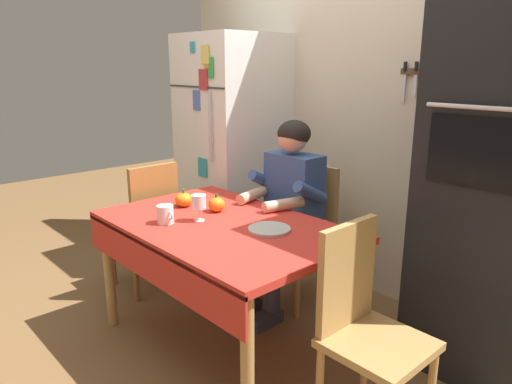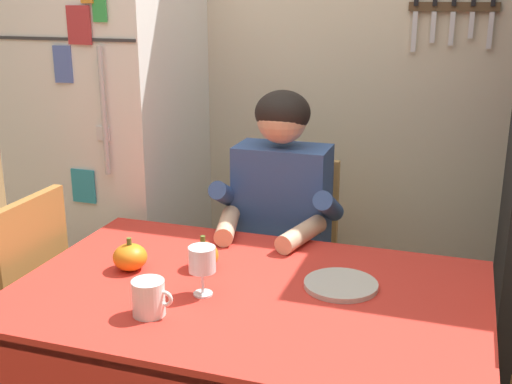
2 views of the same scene
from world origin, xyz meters
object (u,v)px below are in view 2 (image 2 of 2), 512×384
(chair_left_side, at_px, (15,308))
(wine_glass, at_px, (202,261))
(coffee_mug, at_px, (149,298))
(pumpkin_large, at_px, (130,257))
(seated_person, at_px, (277,224))
(pumpkin_medium, at_px, (203,255))
(serving_tray, at_px, (341,285))
(refrigerator, at_px, (113,150))
(dining_table, at_px, (246,318))
(chair_behind_person, at_px, (289,260))

(chair_left_side, relative_size, wine_glass, 6.20)
(coffee_mug, distance_m, pumpkin_large, 0.32)
(seated_person, distance_m, wine_glass, 0.67)
(wine_glass, height_order, pumpkin_medium, wine_glass)
(wine_glass, bearing_deg, serving_tray, 25.15)
(coffee_mug, distance_m, wine_glass, 0.19)
(refrigerator, distance_m, wine_glass, 1.25)
(dining_table, xyz_separation_m, wine_glass, (-0.12, -0.05, 0.19))
(coffee_mug, height_order, wine_glass, wine_glass)
(refrigerator, relative_size, chair_left_side, 1.94)
(chair_left_side, xyz_separation_m, pumpkin_large, (0.49, -0.03, 0.27))
(pumpkin_large, bearing_deg, pumpkin_medium, 20.82)
(chair_left_side, bearing_deg, pumpkin_large, -2.96)
(coffee_mug, distance_m, serving_tray, 0.58)
(chair_behind_person, relative_size, pumpkin_medium, 8.42)
(refrigerator, distance_m, pumpkin_medium, 1.08)
(chair_behind_person, distance_m, serving_tray, 0.79)
(refrigerator, height_order, seated_person, refrigerator)
(coffee_mug, bearing_deg, chair_left_side, 158.11)
(refrigerator, xyz_separation_m, dining_table, (0.95, -0.88, -0.24))
(wine_glass, relative_size, pumpkin_medium, 1.36)
(coffee_mug, relative_size, pumpkin_medium, 1.07)
(pumpkin_large, height_order, pumpkin_medium, pumpkin_medium)
(wine_glass, bearing_deg, pumpkin_large, 162.00)
(chair_behind_person, xyz_separation_m, wine_glass, (-0.03, -0.85, 0.34))
(chair_behind_person, xyz_separation_m, coffee_mug, (-0.13, -1.00, 0.28))
(pumpkin_large, height_order, serving_tray, pumpkin_large)
(pumpkin_medium, bearing_deg, seated_person, 77.54)
(seated_person, distance_m, coffee_mug, 0.83)
(chair_left_side, bearing_deg, refrigerator, 93.45)
(wine_glass, height_order, pumpkin_large, wine_glass)
(seated_person, bearing_deg, refrigerator, 162.16)
(dining_table, distance_m, chair_left_side, 0.91)
(seated_person, distance_m, pumpkin_large, 0.65)
(pumpkin_medium, distance_m, serving_tray, 0.45)
(dining_table, xyz_separation_m, chair_left_side, (-0.90, 0.07, -0.14))
(dining_table, xyz_separation_m, chair_behind_person, (-0.08, 0.79, -0.14))
(chair_left_side, distance_m, pumpkin_large, 0.57)
(seated_person, relative_size, pumpkin_large, 11.39)
(pumpkin_medium, bearing_deg, dining_table, -33.48)
(chair_behind_person, bearing_deg, dining_table, -84.07)
(chair_left_side, relative_size, coffee_mug, 7.85)
(dining_table, height_order, pumpkin_large, pumpkin_large)
(serving_tray, bearing_deg, refrigerator, 147.88)
(serving_tray, bearing_deg, seated_person, 125.46)
(chair_behind_person, height_order, seated_person, seated_person)
(pumpkin_medium, bearing_deg, chair_behind_person, 80.99)
(refrigerator, relative_size, pumpkin_medium, 16.29)
(dining_table, height_order, wine_glass, wine_glass)
(dining_table, bearing_deg, refrigerator, 137.09)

